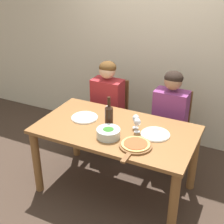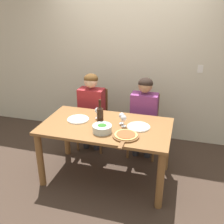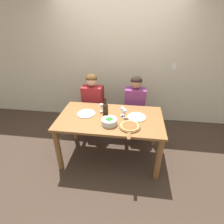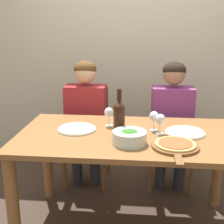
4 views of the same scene
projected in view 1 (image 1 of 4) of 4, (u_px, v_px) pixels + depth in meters
name	position (u px, v px, depth m)	size (l,w,h in m)	color
ground_plane	(115.00, 188.00, 3.50)	(40.00, 40.00, 0.00)	#3D2D23
back_wall	(161.00, 42.00, 3.98)	(10.00, 0.06, 2.70)	beige
dining_table	(116.00, 139.00, 3.22)	(1.62, 0.89, 0.77)	brown
chair_left	(111.00, 113.00, 4.09)	(0.42, 0.42, 0.94)	brown
chair_right	(171.00, 126.00, 3.77)	(0.42, 0.42, 0.94)	brown
person_woman	(107.00, 99.00, 3.89)	(0.47, 0.51, 1.22)	#28282D
person_man	(170.00, 112.00, 3.57)	(0.47, 0.51, 1.22)	#28282D
wine_bottle	(109.00, 116.00, 3.12)	(0.08, 0.08, 0.33)	black
broccoli_bowl	(108.00, 133.00, 2.98)	(0.23, 0.23, 0.10)	silver
dinner_plate_left	(85.00, 117.00, 3.35)	(0.29, 0.29, 0.02)	silver
dinner_plate_right	(155.00, 134.00, 3.03)	(0.29, 0.29, 0.02)	silver
pizza_on_board	(135.00, 145.00, 2.84)	(0.31, 0.45, 0.04)	brown
wine_glass_left	(108.00, 109.00, 3.31)	(0.07, 0.07, 0.15)	silver
wine_glass_right	(137.00, 123.00, 3.04)	(0.07, 0.07, 0.15)	silver
wine_glass_centre	(136.00, 119.00, 3.11)	(0.07, 0.07, 0.15)	silver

